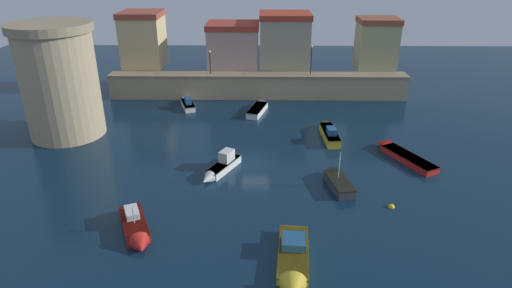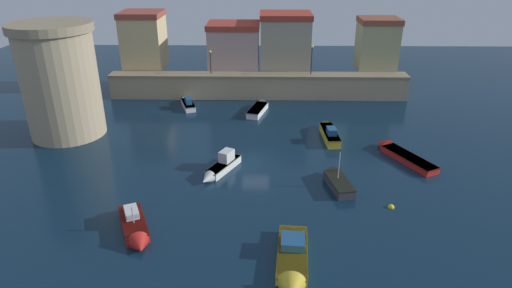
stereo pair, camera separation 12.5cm
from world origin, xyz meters
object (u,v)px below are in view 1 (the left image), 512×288
Objects in this scene: moored_boat_1 at (328,132)px; moored_boat_5 at (293,265)px; quay_lamp_1 at (311,55)px; moored_boat_0 at (136,229)px; moored_boat_2 at (221,167)px; moored_boat_3 at (259,108)px; fortress_tower at (60,81)px; moored_boat_4 at (336,180)px; moored_boat_7 at (400,154)px; quay_lamp_0 at (210,58)px; mooring_buoy_0 at (391,207)px; moored_boat_6 at (187,103)px.

moored_boat_1 is 20.83m from moored_boat_5.
quay_lamp_1 is 33.05m from moored_boat_0.
moored_boat_3 is (3.17, 15.37, -0.14)m from moored_boat_2.
moored_boat_0 is 22.76m from moored_boat_1.
fortress_tower is 2.34× the size of moored_boat_4.
moored_boat_2 is (-9.54, -20.32, -4.98)m from quay_lamp_1.
moored_boat_5 is at bearing 163.28° from moored_boat_1.
quay_lamp_0 is at bearing 21.58° from moored_boat_7.
fortress_tower reaches higher than quay_lamp_0.
moored_boat_7 is at bearing 70.69° from mooring_buoy_0.
fortress_tower is 18.12m from quay_lamp_0.
fortress_tower is 21.28m from moored_boat_0.
quay_lamp_1 reaches higher than moored_boat_3.
moored_boat_2 is at bearing 67.22° from moored_boat_4.
quay_lamp_0 is 0.43× the size of moored_boat_5.
moored_boat_2 reaches higher than moored_boat_7.
fortress_tower reaches higher than moored_boat_2.
quay_lamp_1 is 0.53× the size of moored_boat_5.
quay_lamp_0 is 26.13m from moored_boat_7.
moored_boat_7 is at bearing -8.45° from fortress_tower.
moored_boat_1 is 13.00m from moored_boat_2.
fortress_tower is 23.23× the size of mooring_buoy_0.
moored_boat_1 reaches higher than mooring_buoy_0.
moored_boat_5 is at bearing -75.51° from quay_lamp_0.
quay_lamp_1 reaches higher than moored_boat_4.
mooring_buoy_0 is (2.94, -13.22, -0.51)m from moored_boat_1.
quay_lamp_1 is 26.45m from mooring_buoy_0.
moored_boat_1 is at bearing -15.52° from moored_boat_4.
moored_boat_3 reaches higher than mooring_buoy_0.
quay_lamp_1 is 0.66× the size of moored_boat_0.
moored_boat_0 is 1.13× the size of moored_boat_4.
moored_boat_7 reaches higher than mooring_buoy_0.
moored_boat_5 is (-4.19, -10.41, -0.07)m from moored_boat_4.
moored_boat_5 is (5.43, -12.32, -0.17)m from moored_boat_2.
quay_lamp_0 is at bearing 42.10° from fortress_tower.
fortress_tower is at bearing 57.28° from moored_boat_4.
moored_boat_2 is 13.46m from moored_boat_5.
moored_boat_0 is at bearing -1.60° from moored_boat_2.
moored_boat_6 is (-5.60, 16.82, -0.08)m from moored_boat_2.
quay_lamp_0 is at bearing -180.00° from quay_lamp_1.
quay_lamp_1 is at bearing 0.29° from moored_boat_1.
moored_boat_2 is 1.06× the size of moored_boat_6.
moored_boat_7 is (16.26, 3.32, -0.20)m from moored_boat_2.
moored_boat_2 is (16.44, -8.18, -5.18)m from fortress_tower.
moored_boat_2 is 0.73× the size of moored_boat_7.
moored_boat_5 is at bearing 51.21° from moored_boat_2.
moored_boat_7 is at bearing -117.02° from moored_boat_3.
moored_boat_4 is at bearing 172.83° from moored_boat_1.
moored_boat_2 is (4.96, 8.95, 0.09)m from moored_boat_0.
mooring_buoy_0 is (7.81, 7.03, -0.34)m from moored_boat_5.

